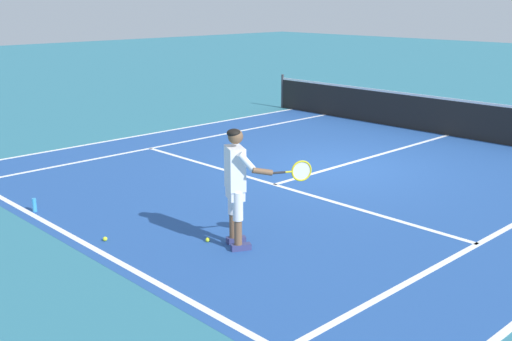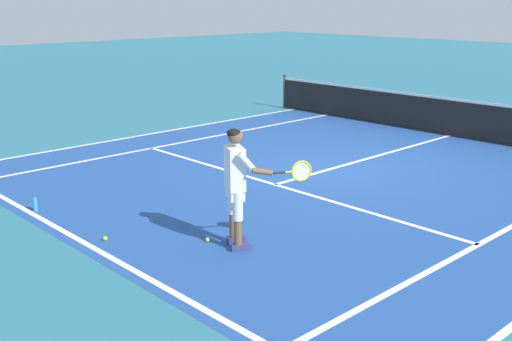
# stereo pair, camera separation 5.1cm
# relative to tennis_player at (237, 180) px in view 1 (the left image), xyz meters

# --- Properties ---
(ground_plane) EXTENTS (80.00, 80.00, 0.00)m
(ground_plane) POSITION_rel_tennis_player_xyz_m (-1.79, 4.42, -0.99)
(ground_plane) COLOR teal
(court_inner_surface) EXTENTS (10.98, 10.87, 0.00)m
(court_inner_surface) POSITION_rel_tennis_player_xyz_m (-1.79, 3.72, -0.99)
(court_inner_surface) COLOR #234C93
(court_inner_surface) RESTS_ON ground
(line_baseline) EXTENTS (10.98, 0.10, 0.01)m
(line_baseline) POSITION_rel_tennis_player_xyz_m (-1.79, -1.52, -0.99)
(line_baseline) COLOR white
(line_baseline) RESTS_ON ground
(line_service) EXTENTS (8.23, 0.10, 0.01)m
(line_service) POSITION_rel_tennis_player_xyz_m (-1.79, 2.55, -0.99)
(line_service) COLOR white
(line_service) RESTS_ON ground
(line_centre_service) EXTENTS (0.10, 6.40, 0.01)m
(line_centre_service) POSITION_rel_tennis_player_xyz_m (-1.79, 5.75, -0.99)
(line_centre_service) COLOR white
(line_centre_service) RESTS_ON ground
(line_singles_left) EXTENTS (0.10, 10.47, 0.01)m
(line_singles_left) POSITION_rel_tennis_player_xyz_m (-5.90, 3.72, -0.99)
(line_singles_left) COLOR white
(line_singles_left) RESTS_ON ground
(line_doubles_left) EXTENTS (0.10, 10.47, 0.01)m
(line_doubles_left) POSITION_rel_tennis_player_xyz_m (-7.28, 3.72, -0.99)
(line_doubles_left) COLOR white
(line_doubles_left) RESTS_ON ground
(tennis_net) EXTENTS (11.96, 0.08, 1.07)m
(tennis_net) POSITION_rel_tennis_player_xyz_m (-1.79, 8.95, -0.49)
(tennis_net) COLOR #333338
(tennis_net) RESTS_ON ground
(tennis_player) EXTENTS (1.02, 0.93, 1.71)m
(tennis_player) POSITION_rel_tennis_player_xyz_m (0.00, 0.00, 0.00)
(tennis_player) COLOR navy
(tennis_player) RESTS_ON ground
(tennis_ball_near_feet) EXTENTS (0.07, 0.07, 0.07)m
(tennis_ball_near_feet) POSITION_rel_tennis_player_xyz_m (-1.50, -1.25, -0.96)
(tennis_ball_near_feet) COLOR #CCE02D
(tennis_ball_near_feet) RESTS_ON ground
(tennis_ball_by_baseline) EXTENTS (0.07, 0.07, 0.07)m
(tennis_ball_by_baseline) POSITION_rel_tennis_player_xyz_m (-0.44, -0.20, -0.96)
(tennis_ball_by_baseline) COLOR #CCE02D
(tennis_ball_by_baseline) RESTS_ON ground
(water_bottle) EXTENTS (0.07, 0.07, 0.23)m
(water_bottle) POSITION_rel_tennis_player_xyz_m (-3.45, -1.41, -0.87)
(water_bottle) COLOR #3393D6
(water_bottle) RESTS_ON ground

